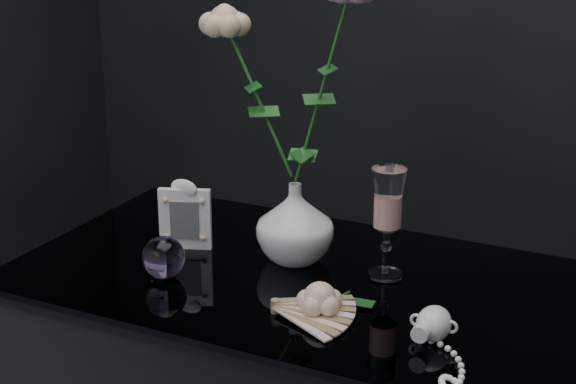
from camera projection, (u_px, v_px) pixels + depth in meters
The scene contains 8 objects.
vase at pixel (295, 223), 1.63m from camera, with size 0.14×0.14×0.15m, color white.
wine_glass at pixel (387, 223), 1.55m from camera, with size 0.06×0.06×0.20m, color white, non-canonical shape.
picture_frame at pixel (185, 214), 1.68m from camera, with size 0.10×0.08×0.14m, color white, non-canonical shape.
paperweight at pixel (164, 257), 1.57m from camera, with size 0.08×0.08×0.08m, color #B185D8, non-canonical shape.
paper_fan at pixel (276, 305), 1.44m from camera, with size 0.26×0.21×0.03m, color beige, non-canonical shape.
loose_rose at pixel (320, 299), 1.43m from camera, with size 0.13×0.17×0.06m, color #FFC0A4, non-canonical shape.
pearl_jar at pixel (434, 322), 1.36m from camera, with size 0.19×0.20×0.06m, color white, non-canonical shape.
roses at pixel (291, 75), 1.54m from camera, with size 0.31×0.11×0.43m.
Camera 1 is at (0.60, -1.26, 1.42)m, focal length 55.00 mm.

